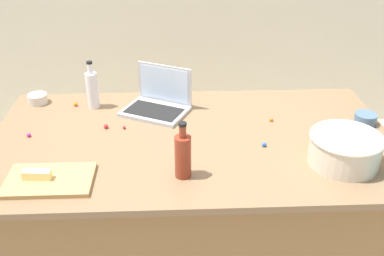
{
  "coord_description": "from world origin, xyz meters",
  "views": [
    {
      "loc": [
        -0.08,
        -1.77,
        1.93
      ],
      "look_at": [
        0.0,
        0.0,
        0.95
      ],
      "focal_mm": 41.83,
      "sensor_mm": 36.0,
      "label": 1
    }
  ],
  "objects_px": {
    "mixing_bowl_large": "(345,149)",
    "ramekin_small": "(365,119)",
    "bottle_vinegar": "(92,89)",
    "cutting_board": "(49,180)",
    "butter_stick_left": "(37,175)",
    "ramekin_medium": "(38,99)",
    "laptop": "(158,102)",
    "bottle_soy": "(183,155)"
  },
  "relations": [
    {
      "from": "mixing_bowl_large",
      "to": "ramekin_small",
      "type": "bearing_deg",
      "value": 56.17
    },
    {
      "from": "bottle_vinegar",
      "to": "ramekin_small",
      "type": "xyz_separation_m",
      "value": [
        1.34,
        -0.24,
        -0.07
      ]
    },
    {
      "from": "cutting_board",
      "to": "mixing_bowl_large",
      "type": "bearing_deg",
      "value": 4.06
    },
    {
      "from": "butter_stick_left",
      "to": "mixing_bowl_large",
      "type": "bearing_deg",
      "value": 3.92
    },
    {
      "from": "ramekin_medium",
      "to": "mixing_bowl_large",
      "type": "bearing_deg",
      "value": -24.19
    },
    {
      "from": "mixing_bowl_large",
      "to": "ramekin_small",
      "type": "height_order",
      "value": "mixing_bowl_large"
    },
    {
      "from": "laptop",
      "to": "bottle_vinegar",
      "type": "height_order",
      "value": "bottle_vinegar"
    },
    {
      "from": "ramekin_medium",
      "to": "cutting_board",
      "type": "bearing_deg",
      "value": -72.52
    },
    {
      "from": "ramekin_small",
      "to": "butter_stick_left",
      "type": "bearing_deg",
      "value": -163.97
    },
    {
      "from": "laptop",
      "to": "bottle_soy",
      "type": "relative_size",
      "value": 1.57
    },
    {
      "from": "laptop",
      "to": "bottle_soy",
      "type": "xyz_separation_m",
      "value": [
        0.11,
        -0.59,
        0.05
      ]
    },
    {
      "from": "bottle_soy",
      "to": "ramekin_medium",
      "type": "xyz_separation_m",
      "value": [
        -0.75,
        0.7,
        -0.07
      ]
    },
    {
      "from": "mixing_bowl_large",
      "to": "butter_stick_left",
      "type": "relative_size",
      "value": 2.73
    },
    {
      "from": "cutting_board",
      "to": "ramekin_medium",
      "type": "distance_m",
      "value": 0.76
    },
    {
      "from": "bottle_vinegar",
      "to": "bottle_soy",
      "type": "distance_m",
      "value": 0.78
    },
    {
      "from": "bottle_soy",
      "to": "ramekin_medium",
      "type": "bearing_deg",
      "value": 136.99
    },
    {
      "from": "mixing_bowl_large",
      "to": "bottle_vinegar",
      "type": "height_order",
      "value": "bottle_vinegar"
    },
    {
      "from": "cutting_board",
      "to": "ramekin_medium",
      "type": "bearing_deg",
      "value": 107.48
    },
    {
      "from": "cutting_board",
      "to": "ramekin_medium",
      "type": "relative_size",
      "value": 3.39
    },
    {
      "from": "bottle_soy",
      "to": "butter_stick_left",
      "type": "xyz_separation_m",
      "value": [
        -0.57,
        -0.02,
        -0.06
      ]
    },
    {
      "from": "bottle_vinegar",
      "to": "bottle_soy",
      "type": "bearing_deg",
      "value": -55.13
    },
    {
      "from": "cutting_board",
      "to": "ramekin_small",
      "type": "bearing_deg",
      "value": 16.5
    },
    {
      "from": "bottle_soy",
      "to": "cutting_board",
      "type": "distance_m",
      "value": 0.53
    },
    {
      "from": "ramekin_small",
      "to": "ramekin_medium",
      "type": "height_order",
      "value": "ramekin_small"
    },
    {
      "from": "mixing_bowl_large",
      "to": "laptop",
      "type": "bearing_deg",
      "value": 146.03
    },
    {
      "from": "laptop",
      "to": "cutting_board",
      "type": "bearing_deg",
      "value": -124.02
    },
    {
      "from": "butter_stick_left",
      "to": "cutting_board",
      "type": "bearing_deg",
      "value": 0.0
    },
    {
      "from": "bottle_vinegar",
      "to": "ramekin_medium",
      "type": "bearing_deg",
      "value": 168.89
    },
    {
      "from": "mixing_bowl_large",
      "to": "bottle_soy",
      "type": "bearing_deg",
      "value": -174.6
    },
    {
      "from": "laptop",
      "to": "bottle_vinegar",
      "type": "relative_size",
      "value": 1.49
    },
    {
      "from": "bottle_vinegar",
      "to": "laptop",
      "type": "bearing_deg",
      "value": -8.86
    },
    {
      "from": "laptop",
      "to": "cutting_board",
      "type": "distance_m",
      "value": 0.74
    },
    {
      "from": "bottle_soy",
      "to": "ramekin_small",
      "type": "bearing_deg",
      "value": 24.03
    },
    {
      "from": "bottle_vinegar",
      "to": "butter_stick_left",
      "type": "distance_m",
      "value": 0.68
    },
    {
      "from": "bottle_soy",
      "to": "cutting_board",
      "type": "bearing_deg",
      "value": -177.64
    },
    {
      "from": "laptop",
      "to": "mixing_bowl_large",
      "type": "height_order",
      "value": "laptop"
    },
    {
      "from": "ramekin_small",
      "to": "laptop",
      "type": "bearing_deg",
      "value": 169.26
    },
    {
      "from": "ramekin_small",
      "to": "ramekin_medium",
      "type": "relative_size",
      "value": 1.06
    },
    {
      "from": "laptop",
      "to": "ramekin_medium",
      "type": "height_order",
      "value": "laptop"
    },
    {
      "from": "ramekin_medium",
      "to": "bottle_vinegar",
      "type": "bearing_deg",
      "value": -11.11
    },
    {
      "from": "butter_stick_left",
      "to": "ramekin_small",
      "type": "relative_size",
      "value": 1.04
    },
    {
      "from": "laptop",
      "to": "ramekin_small",
      "type": "height_order",
      "value": "laptop"
    }
  ]
}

